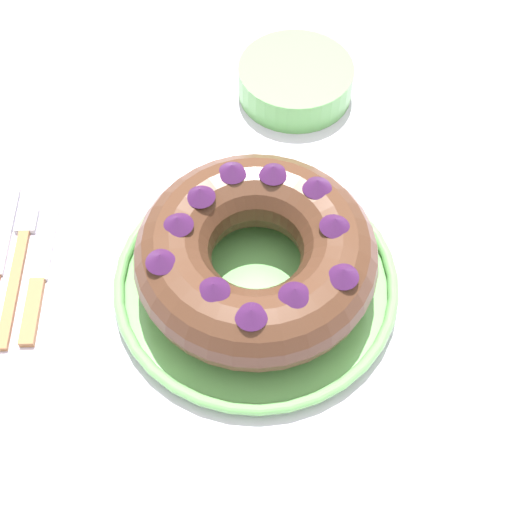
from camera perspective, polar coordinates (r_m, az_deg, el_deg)
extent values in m
plane|color=brown|center=(1.44, 0.84, -18.40)|extent=(8.00, 8.00, 0.00)
cube|color=silver|center=(0.78, 1.47, -4.46)|extent=(1.58, 1.30, 0.03)
cylinder|color=#6BB760|center=(0.78, 0.00, -2.27)|extent=(0.30, 0.30, 0.01)
torus|color=#6BB760|center=(0.77, 0.00, -1.91)|extent=(0.31, 0.31, 0.01)
torus|color=#4C2D1E|center=(0.73, 0.00, 0.00)|extent=(0.25, 0.25, 0.08)
cone|color=#3D1947|center=(0.70, -6.29, 2.80)|extent=(0.04, 0.04, 0.01)
cone|color=#3D1947|center=(0.68, -7.64, -0.17)|extent=(0.04, 0.04, 0.01)
cone|color=#3D1947|center=(0.66, -3.41, -2.51)|extent=(0.03, 0.03, 0.01)
cone|color=#3D1947|center=(0.64, -0.38, -4.60)|extent=(0.04, 0.04, 0.01)
cone|color=#3D1947|center=(0.66, 3.13, -2.91)|extent=(0.04, 0.04, 0.01)
cone|color=#3D1947|center=(0.67, 7.02, -1.35)|extent=(0.04, 0.04, 0.01)
cone|color=#3D1947|center=(0.70, 6.37, 2.68)|extent=(0.04, 0.04, 0.01)
cone|color=#3D1947|center=(0.73, 4.93, 5.75)|extent=(0.04, 0.04, 0.01)
cone|color=#3D1947|center=(0.74, 1.26, 6.87)|extent=(0.04, 0.04, 0.01)
cone|color=#3D1947|center=(0.74, -1.93, 6.97)|extent=(0.04, 0.04, 0.01)
cone|color=#3D1947|center=(0.72, -4.49, 5.06)|extent=(0.04, 0.04, 0.01)
cube|color=#936038|center=(0.82, -18.82, -2.43)|extent=(0.01, 0.15, 0.01)
cube|color=silver|center=(0.87, -17.73, 3.38)|extent=(0.02, 0.06, 0.01)
cube|color=silver|center=(0.87, -19.53, 2.18)|extent=(0.02, 0.13, 0.00)
cube|color=#936038|center=(0.80, -17.47, -4.29)|extent=(0.02, 0.08, 0.01)
cube|color=silver|center=(0.84, -16.57, 0.99)|extent=(0.02, 0.10, 0.00)
cylinder|color=#6BB760|center=(0.96, 3.17, 13.85)|extent=(0.15, 0.15, 0.04)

